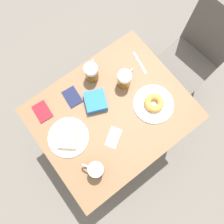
% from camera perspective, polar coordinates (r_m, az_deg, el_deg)
% --- Properties ---
extents(ground_plane, '(8.00, 8.00, 0.00)m').
position_cam_1_polar(ground_plane, '(2.10, 0.00, -5.32)').
color(ground_plane, '#666059').
extents(table, '(0.77, 0.95, 0.75)m').
position_cam_1_polar(table, '(1.43, 0.00, -0.91)').
color(table, brown).
rests_on(table, ground_plane).
extents(chair, '(0.44, 0.44, 0.96)m').
position_cam_1_polar(chair, '(1.86, 21.53, 14.76)').
color(chair, '#514C47').
rests_on(chair, ground_plane).
extents(plate_with_cake, '(0.25, 0.25, 0.05)m').
position_cam_1_polar(plate_with_cake, '(1.34, -11.42, -6.43)').
color(plate_with_cake, white).
rests_on(plate_with_cake, table).
extents(plate_with_donut, '(0.25, 0.25, 0.05)m').
position_cam_1_polar(plate_with_donut, '(1.38, 10.87, 2.22)').
color(plate_with_donut, white).
rests_on(plate_with_donut, table).
extents(beer_mug_left, '(0.11, 0.11, 0.13)m').
position_cam_1_polar(beer_mug_left, '(1.39, -5.33, 10.32)').
color(beer_mug_left, '#8C5619').
rests_on(beer_mug_left, table).
extents(beer_mug_center, '(0.12, 0.10, 0.13)m').
position_cam_1_polar(beer_mug_center, '(1.26, -4.23, -14.66)').
color(beer_mug_center, '#8C5619').
rests_on(beer_mug_center, table).
extents(beer_mug_right, '(0.09, 0.13, 0.13)m').
position_cam_1_polar(beer_mug_right, '(1.36, 3.30, 8.54)').
color(beer_mug_right, '#8C5619').
rests_on(beer_mug_right, table).
extents(napkin_folded, '(0.12, 0.14, 0.00)m').
position_cam_1_polar(napkin_folded, '(1.33, 0.36, -6.66)').
color(napkin_folded, white).
rests_on(napkin_folded, table).
extents(fork, '(0.17, 0.04, 0.00)m').
position_cam_1_polar(fork, '(1.49, 7.25, 12.67)').
color(fork, silver).
rests_on(fork, table).
extents(passport_near_edge, '(0.13, 0.10, 0.01)m').
position_cam_1_polar(passport_near_edge, '(1.43, -17.75, 0.11)').
color(passport_near_edge, maroon).
rests_on(passport_near_edge, table).
extents(passport_far_edge, '(0.13, 0.10, 0.01)m').
position_cam_1_polar(passport_far_edge, '(1.41, -10.34, 3.90)').
color(passport_far_edge, '#141938').
rests_on(passport_far_edge, table).
extents(blue_pouch, '(0.17, 0.17, 0.05)m').
position_cam_1_polar(blue_pouch, '(1.36, -4.33, 2.79)').
color(blue_pouch, blue).
rests_on(blue_pouch, table).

